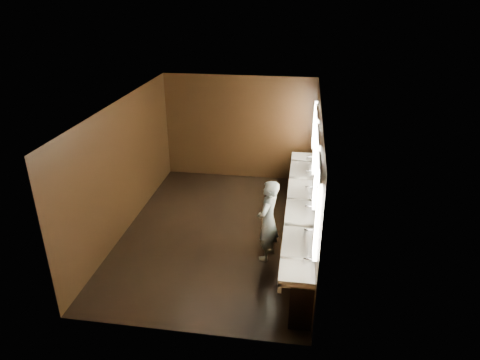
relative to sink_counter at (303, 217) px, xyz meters
The scene contains 10 objects.
floor 1.86m from the sink_counter, behind, with size 6.00×6.00×0.00m, color black.
ceiling 2.92m from the sink_counter, behind, with size 4.00×6.00×0.02m, color #2D2D2B.
wall_back 3.61m from the sink_counter, 120.87° to the left, with size 4.00×0.02×2.80m, color black.
wall_front 3.61m from the sink_counter, 120.87° to the right, with size 4.00×0.02×2.80m, color black.
wall_left 3.90m from the sink_counter, behind, with size 0.02×6.00×2.80m, color black.
wall_right 0.93m from the sink_counter, ahead, with size 0.02×6.00×2.80m, color black.
sink_counter is the anchor object (origin of this frame).
mirror_band 1.27m from the sink_counter, ahead, with size 0.06×5.03×1.15m.
person 1.08m from the sink_counter, 129.68° to the right, with size 0.60×0.39×1.63m, color #81ABC0.
trash_bin 0.56m from the sink_counter, 115.47° to the right, with size 0.32×0.32×0.50m, color black.
Camera 1 is at (1.66, -7.85, 4.90)m, focal length 32.00 mm.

